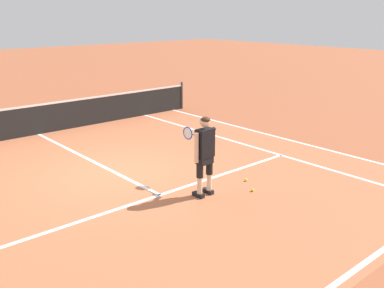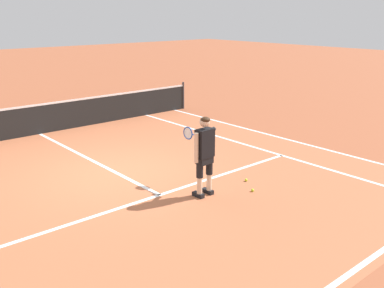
{
  "view_description": "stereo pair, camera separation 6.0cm",
  "coord_description": "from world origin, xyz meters",
  "views": [
    {
      "loc": [
        -5.08,
        -8.64,
        3.71
      ],
      "look_at": [
        0.7,
        -2.0,
        1.05
      ],
      "focal_mm": 40.7,
      "sensor_mm": 36.0,
      "label": 1
    },
    {
      "loc": [
        -5.04,
        -8.68,
        3.71
      ],
      "look_at": [
        0.7,
        -2.0,
        1.05
      ],
      "focal_mm": 40.7,
      "sensor_mm": 36.0,
      "label": 2
    }
  ],
  "objects": [
    {
      "name": "ground_plane",
      "position": [
        0.0,
        0.0,
        0.0
      ],
      "size": [
        80.0,
        80.0,
        0.0
      ],
      "primitive_type": "plane",
      "color": "#9E5133"
    },
    {
      "name": "court_inner_surface",
      "position": [
        0.0,
        -0.66,
        0.0
      ],
      "size": [
        10.98,
        10.98,
        0.0
      ],
      "primitive_type": "cube",
      "color": "#B2603D",
      "rests_on": "ground"
    },
    {
      "name": "line_baseline",
      "position": [
        0.0,
        -5.95,
        0.0
      ],
      "size": [
        10.98,
        0.1,
        0.01
      ],
      "primitive_type": "cube",
      "color": "white",
      "rests_on": "ground"
    },
    {
      "name": "line_service",
      "position": [
        0.0,
        -1.77,
        0.0
      ],
      "size": [
        8.23,
        0.1,
        0.01
      ],
      "primitive_type": "cube",
      "color": "white",
      "rests_on": "ground"
    },
    {
      "name": "line_centre_service",
      "position": [
        0.0,
        1.43,
        0.0
      ],
      "size": [
        0.1,
        6.4,
        0.01
      ],
      "primitive_type": "cube",
      "color": "white",
      "rests_on": "ground"
    },
    {
      "name": "line_singles_right",
      "position": [
        4.12,
        -0.66,
        0.0
      ],
      "size": [
        0.1,
        10.58,
        0.01
      ],
      "primitive_type": "cube",
      "color": "white",
      "rests_on": "ground"
    },
    {
      "name": "line_doubles_right",
      "position": [
        5.49,
        -0.66,
        0.0
      ],
      "size": [
        0.1,
        10.58,
        0.01
      ],
      "primitive_type": "cube",
      "color": "white",
      "rests_on": "ground"
    },
    {
      "name": "tennis_net",
      "position": [
        0.0,
        4.63,
        0.5
      ],
      "size": [
        11.96,
        0.08,
        1.07
      ],
      "color": "#333338",
      "rests_on": "ground"
    },
    {
      "name": "tennis_player",
      "position": [
        0.71,
        -2.37,
        0.99
      ],
      "size": [
        0.62,
        1.13,
        1.71
      ],
      "color": "black",
      "rests_on": "ground"
    },
    {
      "name": "tennis_ball_near_feet",
      "position": [
        1.98,
        -2.42,
        0.03
      ],
      "size": [
        0.07,
        0.07,
        0.07
      ],
      "primitive_type": "sphere",
      "color": "#CCE02D",
      "rests_on": "ground"
    },
    {
      "name": "tennis_ball_by_baseline",
      "position": [
        1.64,
        -2.93,
        0.03
      ],
      "size": [
        0.07,
        0.07,
        0.07
      ],
      "primitive_type": "sphere",
      "color": "#CCE02D",
      "rests_on": "ground"
    }
  ]
}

